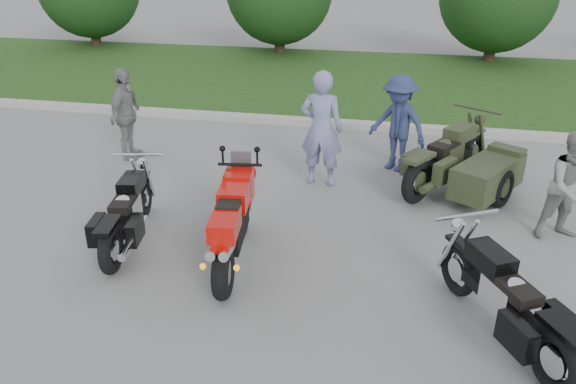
% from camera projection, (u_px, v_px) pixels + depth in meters
% --- Properties ---
extents(ground, '(80.00, 80.00, 0.00)m').
position_uv_depth(ground, '(281.00, 272.00, 7.15)').
color(ground, gray).
rests_on(ground, ground).
extents(curb, '(60.00, 0.30, 0.15)m').
position_uv_depth(curb, '(339.00, 124.00, 12.45)').
color(curb, '#AFACA5').
rests_on(curb, ground).
extents(grass_strip, '(60.00, 8.00, 0.14)m').
position_uv_depth(grass_strip, '(356.00, 80.00, 16.14)').
color(grass_strip, '#3E6221').
rests_on(grass_strip, ground).
extents(sportbike_red, '(0.56, 2.20, 1.05)m').
position_uv_depth(sportbike_red, '(232.00, 222.00, 7.08)').
color(sportbike_red, black).
rests_on(sportbike_red, ground).
extents(cruiser_left, '(0.61, 2.19, 0.85)m').
position_uv_depth(cruiser_left, '(126.00, 216.00, 7.62)').
color(cruiser_left, black).
rests_on(cruiser_left, ground).
extents(cruiser_right, '(1.23, 2.11, 0.89)m').
position_uv_depth(cruiser_right, '(510.00, 305.00, 5.76)').
color(cruiser_right, black).
rests_on(cruiser_right, ground).
extents(cruiser_sidecar, '(2.00, 2.38, 0.98)m').
position_uv_depth(cruiser_sidecar, '(469.00, 169.00, 9.05)').
color(cruiser_sidecar, black).
rests_on(cruiser_sidecar, ground).
extents(person_stripe, '(0.75, 0.53, 1.97)m').
position_uv_depth(person_stripe, '(321.00, 129.00, 9.27)').
color(person_stripe, '#8486B3').
rests_on(person_stripe, ground).
extents(person_grey, '(0.91, 0.81, 1.56)m').
position_uv_depth(person_grey, '(571.00, 187.00, 7.66)').
color(person_grey, gray).
rests_on(person_grey, ground).
extents(person_denim, '(1.29, 1.12, 1.73)m').
position_uv_depth(person_denim, '(398.00, 124.00, 9.91)').
color(person_denim, navy).
rests_on(person_denim, ground).
extents(person_back, '(0.42, 1.01, 1.72)m').
position_uv_depth(person_back, '(126.00, 115.00, 10.42)').
color(person_back, gray).
rests_on(person_back, ground).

